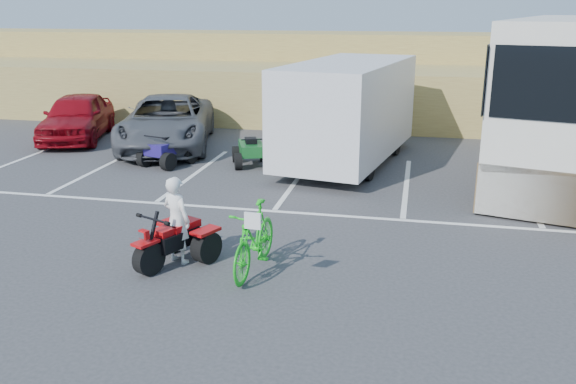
% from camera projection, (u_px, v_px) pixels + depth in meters
% --- Properties ---
extents(ground, '(100.00, 100.00, 0.00)m').
position_uv_depth(ground, '(242.00, 254.00, 10.67)').
color(ground, '#353538').
rests_on(ground, ground).
extents(parking_stripes, '(28.00, 5.16, 0.01)m').
position_uv_depth(parking_stripes, '(326.00, 191.00, 14.30)').
color(parking_stripes, white).
rests_on(parking_stripes, ground).
extents(grass_embankment, '(40.00, 8.50, 3.10)m').
position_uv_depth(grass_embankment, '(348.00, 77.00, 24.74)').
color(grass_embankment, olive).
rests_on(grass_embankment, ground).
extents(red_trike_atv, '(1.58, 1.76, 0.94)m').
position_uv_depth(red_trike_atv, '(173.00, 264.00, 10.27)').
color(red_trike_atv, '#B00A0D').
rests_on(red_trike_atv, ground).
extents(rider, '(0.64, 0.55, 1.49)m').
position_uv_depth(rider, '(177.00, 220.00, 10.17)').
color(rider, white).
rests_on(rider, ground).
extents(green_dirt_bike, '(0.67, 1.92, 1.13)m').
position_uv_depth(green_dirt_bike, '(254.00, 239.00, 9.84)').
color(green_dirt_bike, '#14BF19').
rests_on(green_dirt_bike, ground).
extents(grey_pickup, '(3.97, 6.07, 1.55)m').
position_uv_depth(grey_pickup, '(167.00, 122.00, 18.69)').
color(grey_pickup, '#494B50').
rests_on(grey_pickup, ground).
extents(red_car, '(2.91, 4.71, 1.50)m').
position_uv_depth(red_car, '(77.00, 117.00, 19.77)').
color(red_car, maroon).
rests_on(red_car, ground).
extents(cargo_trailer, '(3.40, 6.26, 2.77)m').
position_uv_depth(cargo_trailer, '(348.00, 109.00, 16.50)').
color(cargo_trailer, silver).
rests_on(cargo_trailer, ground).
extents(rv_motorhome, '(5.37, 11.02, 3.84)m').
position_uv_depth(rv_motorhome, '(570.00, 105.00, 16.14)').
color(rv_motorhome, silver).
rests_on(rv_motorhome, ground).
extents(quad_atv_blue, '(1.41, 1.63, 0.90)m').
position_uv_depth(quad_atv_blue, '(168.00, 165.00, 16.73)').
color(quad_atv_blue, navy).
rests_on(quad_atv_blue, ground).
extents(quad_atv_green, '(1.36, 1.55, 0.84)m').
position_uv_depth(quad_atv_green, '(251.00, 165.00, 16.70)').
color(quad_atv_green, '#13531F').
rests_on(quad_atv_green, ground).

